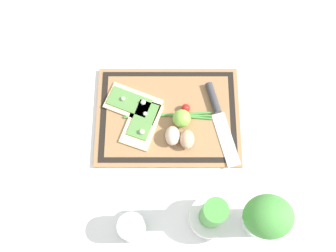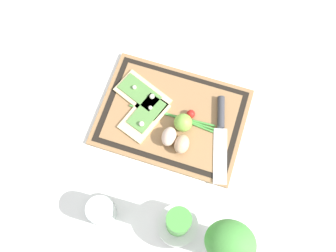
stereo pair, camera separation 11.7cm
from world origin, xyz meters
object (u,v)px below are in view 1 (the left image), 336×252
at_px(herb_pot, 210,216).
at_px(herb_glass, 265,218).
at_px(pizza_slice_far, 142,123).
at_px(lime, 182,118).
at_px(cherry_tomato_red, 186,108).
at_px(knife, 217,110).
at_px(egg_brown, 187,139).
at_px(pizza_slice_near, 132,103).
at_px(egg_pink, 172,136).
at_px(sauce_jar, 132,228).

relative_size(herb_pot, herb_glass, 1.02).
bearing_deg(herb_glass, pizza_slice_far, -41.92).
bearing_deg(lime, cherry_tomato_red, -109.14).
height_order(lime, herb_pot, herb_pot).
height_order(knife, cherry_tomato_red, cherry_tomato_red).
bearing_deg(herb_pot, herb_glass, 175.89).
distance_m(egg_brown, herb_glass, 0.32).
bearing_deg(cherry_tomato_red, herb_pot, 100.18).
height_order(cherry_tomato_red, herb_glass, herb_glass).
bearing_deg(knife, lime, 17.66).
bearing_deg(pizza_slice_near, lime, 158.92).
distance_m(pizza_slice_near, pizza_slice_far, 0.07).
bearing_deg(egg_pink, herb_glass, 133.45).
distance_m(knife, sauce_jar, 0.43).
height_order(egg_pink, cherry_tomato_red, egg_pink).
bearing_deg(sauce_jar, lime, -113.63).
xyz_separation_m(pizza_slice_far, knife, (-0.23, -0.04, 0.00)).
distance_m(knife, egg_brown, 0.14).
height_order(egg_brown, sauce_jar, sauce_jar).
xyz_separation_m(lime, herb_pot, (-0.07, 0.29, 0.03)).
bearing_deg(sauce_jar, knife, -125.17).
height_order(egg_brown, cherry_tomato_red, egg_brown).
bearing_deg(pizza_slice_near, egg_pink, 138.13).
bearing_deg(herb_pot, egg_pink, -67.16).
relative_size(egg_pink, sauce_jar, 0.66).
distance_m(pizza_slice_near, egg_pink, 0.17).
xyz_separation_m(egg_brown, lime, (0.02, -0.06, 0.01)).
distance_m(lime, herb_pot, 0.30).
distance_m(pizza_slice_near, herb_glass, 0.52).
relative_size(pizza_slice_far, egg_pink, 2.96).
relative_size(pizza_slice_far, egg_brown, 2.96).
relative_size(pizza_slice_far, cherry_tomato_red, 6.60).
bearing_deg(egg_pink, cherry_tomato_red, -114.28).
relative_size(pizza_slice_near, knife, 0.70).
distance_m(sauce_jar, herb_glass, 0.36).
bearing_deg(egg_pink, sauce_jar, 67.24).
height_order(egg_brown, egg_pink, same).
relative_size(knife, egg_pink, 4.56).
relative_size(knife, sauce_jar, 2.99).
distance_m(lime, herb_glass, 0.37).
distance_m(egg_pink, herb_pot, 0.26).
relative_size(egg_pink, herb_glass, 0.28).
bearing_deg(cherry_tomato_red, herb_glass, 119.72).
bearing_deg(knife, egg_pink, 32.46).
height_order(pizza_slice_far, knife, pizza_slice_far).
height_order(egg_brown, herb_glass, herb_glass).
bearing_deg(egg_brown, pizza_slice_near, -36.15).
height_order(egg_brown, herb_pot, herb_pot).
relative_size(lime, herb_pot, 0.26).
distance_m(pizza_slice_near, lime, 0.16).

